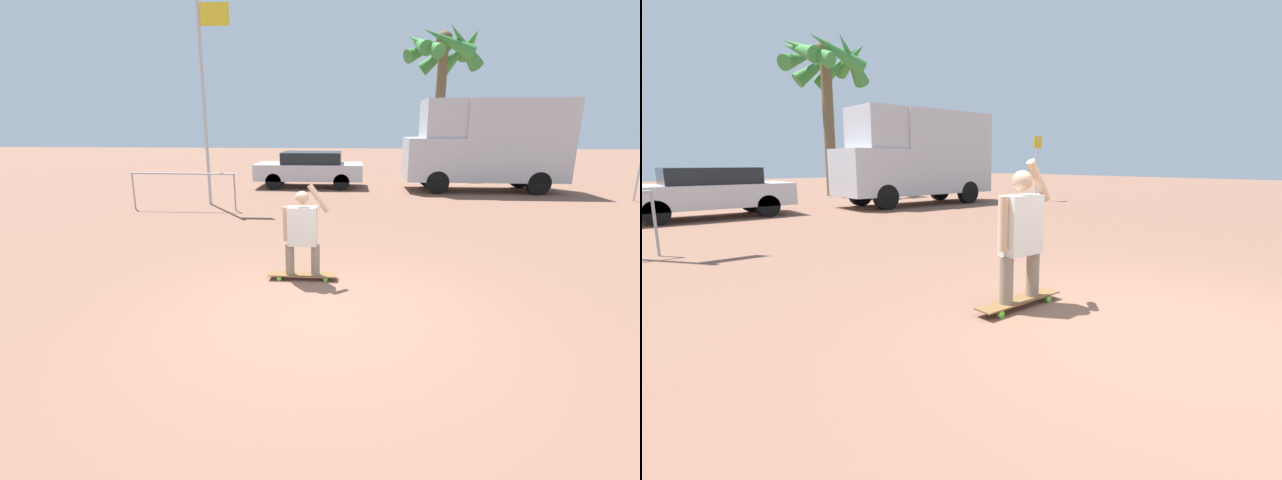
% 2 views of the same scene
% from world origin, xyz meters
% --- Properties ---
extents(ground_plane, '(80.00, 80.00, 0.00)m').
position_xyz_m(ground_plane, '(0.00, 0.00, 0.00)').
color(ground_plane, brown).
extents(skateboard, '(1.10, 0.22, 0.09)m').
position_xyz_m(skateboard, '(-0.42, 1.34, 0.08)').
color(skateboard, brown).
rests_on(skateboard, ground_plane).
extents(person_skateboarder, '(0.74, 0.22, 1.46)m').
position_xyz_m(person_skateboarder, '(-0.42, 1.34, 0.84)').
color(person_skateboarder, gray).
rests_on(person_skateboarder, skateboard).
extents(camper_van, '(5.66, 2.02, 3.29)m').
position_xyz_m(camper_van, '(5.31, 11.31, 1.77)').
color(camper_van, black).
rests_on(camper_van, ground_plane).
extents(parked_car_silver, '(4.16, 1.88, 1.37)m').
position_xyz_m(parked_car_silver, '(-1.29, 11.86, 0.73)').
color(parked_car_silver, black).
rests_on(parked_car_silver, ground_plane).
extents(palm_tree_near_van, '(3.94, 3.95, 6.88)m').
position_xyz_m(palm_tree_near_van, '(4.62, 17.18, 5.62)').
color(palm_tree_near_van, brown).
rests_on(palm_tree_near_van, ground_plane).
extents(street_sign, '(0.44, 0.06, 2.49)m').
position_xyz_m(street_sign, '(9.53, 9.34, 1.59)').
color(street_sign, '#B7B7BC').
rests_on(street_sign, ground_plane).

